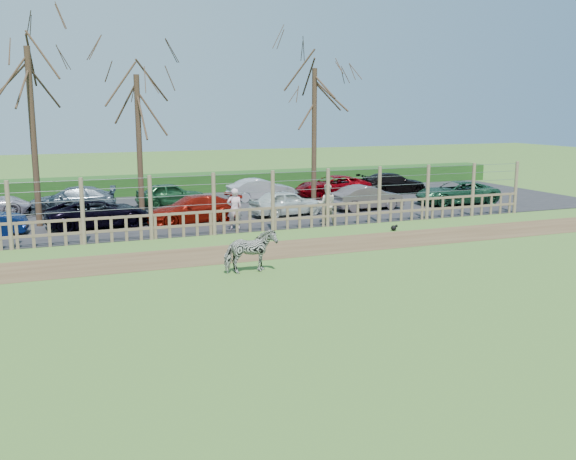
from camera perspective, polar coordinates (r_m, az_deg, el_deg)
name	(u,v)px	position (r m, az deg, el deg)	size (l,w,h in m)	color
ground	(288,285)	(18.48, -0.03, -4.91)	(120.00, 120.00, 0.00)	olive
dirt_strip	(241,253)	(22.60, -4.23, -2.02)	(34.00, 2.80, 0.01)	brown
asphalt	(180,211)	(32.12, -9.58, 1.70)	(44.00, 13.00, 0.04)	#232326
hedge	(155,185)	(38.86, -11.78, 3.96)	(46.00, 2.00, 1.10)	#1E4716
fence	(214,215)	(25.75, -6.59, 1.32)	(30.16, 0.16, 2.50)	brown
tree_left	(30,93)	(29.06, -21.94, 11.23)	(4.80, 4.80, 7.88)	#3D2B1E
tree_mid	(138,111)	(30.39, -13.21, 10.24)	(4.80, 4.80, 6.83)	#3D2B1E
tree_right	(314,103)	(33.42, 2.36, 11.17)	(4.80, 4.80, 7.35)	#3D2B1E
zebra	(250,251)	(19.72, -3.37, -1.92)	(0.72, 1.59, 1.34)	gray
visitor_a	(235,209)	(26.61, -4.77, 1.88)	(0.63, 0.41, 1.72)	beige
visitor_b	(327,204)	(27.95, 3.45, 2.32)	(0.84, 0.65, 1.72)	beige
crow	(394,228)	(26.94, 9.39, 0.20)	(0.31, 0.23, 0.25)	black
car_2	(98,213)	(28.30, -16.54, 1.46)	(1.99, 4.32, 1.20)	black
car_3	(193,209)	(28.49, -8.41, 1.85)	(1.68, 4.13, 1.20)	maroon
car_4	(286,203)	(30.10, -0.15, 2.44)	(1.42, 3.52, 1.20)	white
car_5	(367,197)	(32.13, 7.05, 2.89)	(1.27, 3.64, 1.20)	#655A5D
car_6	(457,193)	(34.84, 14.75, 3.22)	(1.99, 4.32, 1.20)	#1D4B30
car_9	(72,199)	(32.96, -18.61, 2.60)	(1.68, 4.13, 1.20)	slate
car_10	(171,194)	(33.60, -10.38, 3.14)	(1.42, 3.52, 1.20)	#21572D
car_11	(261,190)	(35.04, -2.45, 3.61)	(1.27, 3.64, 1.20)	#BCB8BF
car_12	(333,186)	(36.68, 3.98, 3.91)	(1.99, 4.32, 1.20)	#8A0209
car_13	(392,183)	(38.59, 9.27, 4.14)	(1.68, 4.13, 1.20)	black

